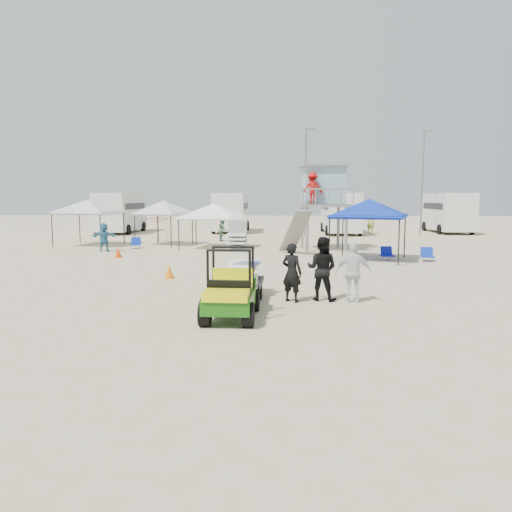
{
  "coord_description": "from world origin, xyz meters",
  "views": [
    {
      "loc": [
        1.17,
        -10.59,
        2.9
      ],
      "look_at": [
        0.5,
        3.0,
        1.3
      ],
      "focal_mm": 35.0,
      "sensor_mm": 36.0,
      "label": 1
    }
  ],
  "objects_px": {
    "utility_cart": "(230,286)",
    "surf_trailer": "(238,270)",
    "lifeguard_tower": "(322,188)",
    "canopy_blue": "(369,202)",
    "man_left": "(292,273)"
  },
  "relations": [
    {
      "from": "lifeguard_tower",
      "to": "canopy_blue",
      "type": "relative_size",
      "value": 1.14
    },
    {
      "from": "man_left",
      "to": "lifeguard_tower",
      "type": "bearing_deg",
      "value": -67.62
    },
    {
      "from": "utility_cart",
      "to": "surf_trailer",
      "type": "xyz_separation_m",
      "value": [
        0.0,
        2.33,
        0.06
      ]
    },
    {
      "from": "lifeguard_tower",
      "to": "canopy_blue",
      "type": "height_order",
      "value": "lifeguard_tower"
    },
    {
      "from": "surf_trailer",
      "to": "canopy_blue",
      "type": "distance_m",
      "value": 10.9
    },
    {
      "from": "utility_cart",
      "to": "man_left",
      "type": "distance_m",
      "value": 2.54
    },
    {
      "from": "man_left",
      "to": "canopy_blue",
      "type": "distance_m",
      "value": 10.53
    },
    {
      "from": "surf_trailer",
      "to": "utility_cart",
      "type": "bearing_deg",
      "value": -90.04
    },
    {
      "from": "canopy_blue",
      "to": "lifeguard_tower",
      "type": "bearing_deg",
      "value": 111.78
    },
    {
      "from": "utility_cart",
      "to": "canopy_blue",
      "type": "relative_size",
      "value": 0.56
    },
    {
      "from": "utility_cart",
      "to": "surf_trailer",
      "type": "relative_size",
      "value": 0.92
    },
    {
      "from": "utility_cart",
      "to": "man_left",
      "type": "xyz_separation_m",
      "value": [
        1.52,
        2.03,
        0.04
      ]
    },
    {
      "from": "utility_cart",
      "to": "canopy_blue",
      "type": "distance_m",
      "value": 12.97
    },
    {
      "from": "surf_trailer",
      "to": "man_left",
      "type": "distance_m",
      "value": 1.55
    },
    {
      "from": "lifeguard_tower",
      "to": "canopy_blue",
      "type": "xyz_separation_m",
      "value": [
        1.81,
        -4.53,
        -0.73
      ]
    }
  ]
}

